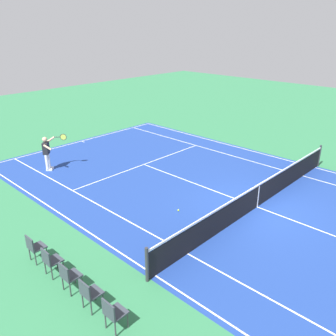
{
  "coord_description": "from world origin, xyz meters",
  "views": [
    {
      "loc": [
        -5.74,
        11.02,
        6.53
      ],
      "look_at": [
        3.69,
        1.09,
        0.9
      ],
      "focal_mm": 37.57,
      "sensor_mm": 36.0,
      "label": 1
    }
  ],
  "objects_px": {
    "tennis_net": "(258,195)",
    "tennis_player_near": "(47,152)",
    "spectator_chair_2": "(69,275)",
    "spectator_chair_1": "(89,292)",
    "spectator_chair_4": "(34,246)",
    "spectator_chair_3": "(50,260)",
    "spectator_chair_0": "(113,312)",
    "tennis_ball": "(178,210)"
  },
  "relations": [
    {
      "from": "tennis_net",
      "to": "tennis_ball",
      "type": "relative_size",
      "value": 177.27
    },
    {
      "from": "spectator_chair_4",
      "to": "spectator_chair_2",
      "type": "bearing_deg",
      "value": 180.0
    },
    {
      "from": "spectator_chair_2",
      "to": "spectator_chair_1",
      "type": "bearing_deg",
      "value": 180.0
    },
    {
      "from": "spectator_chair_0",
      "to": "spectator_chair_4",
      "type": "height_order",
      "value": "same"
    },
    {
      "from": "spectator_chair_2",
      "to": "tennis_ball",
      "type": "bearing_deg",
      "value": -81.17
    },
    {
      "from": "spectator_chair_2",
      "to": "spectator_chair_4",
      "type": "relative_size",
      "value": 1.0
    },
    {
      "from": "tennis_player_near",
      "to": "spectator_chair_3",
      "type": "bearing_deg",
      "value": 151.45
    },
    {
      "from": "tennis_ball",
      "to": "spectator_chair_1",
      "type": "relative_size",
      "value": 0.08
    },
    {
      "from": "tennis_net",
      "to": "spectator_chair_0",
      "type": "distance_m",
      "value": 7.5
    },
    {
      "from": "tennis_player_near",
      "to": "spectator_chair_4",
      "type": "xyz_separation_m",
      "value": [
        -6.2,
        3.87,
        -0.41
      ]
    },
    {
      "from": "tennis_net",
      "to": "spectator_chair_2",
      "type": "distance_m",
      "value": 7.56
    },
    {
      "from": "spectator_chair_2",
      "to": "spectator_chair_3",
      "type": "bearing_deg",
      "value": 0.0
    },
    {
      "from": "tennis_player_near",
      "to": "tennis_ball",
      "type": "height_order",
      "value": "tennis_player_near"
    },
    {
      "from": "tennis_net",
      "to": "spectator_chair_0",
      "type": "height_order",
      "value": "tennis_net"
    },
    {
      "from": "tennis_player_near",
      "to": "spectator_chair_1",
      "type": "xyz_separation_m",
      "value": [
        -8.96,
        3.87,
        -0.41
      ]
    },
    {
      "from": "spectator_chair_3",
      "to": "spectator_chair_4",
      "type": "xyz_separation_m",
      "value": [
        0.92,
        0.0,
        0.0
      ]
    },
    {
      "from": "spectator_chair_1",
      "to": "spectator_chair_2",
      "type": "bearing_deg",
      "value": 0.0
    },
    {
      "from": "tennis_player_near",
      "to": "spectator_chair_3",
      "type": "height_order",
      "value": "tennis_player_near"
    },
    {
      "from": "spectator_chair_1",
      "to": "spectator_chair_2",
      "type": "distance_m",
      "value": 0.92
    },
    {
      "from": "spectator_chair_2",
      "to": "spectator_chair_3",
      "type": "height_order",
      "value": "same"
    },
    {
      "from": "spectator_chair_0",
      "to": "spectator_chair_4",
      "type": "bearing_deg",
      "value": 0.0
    },
    {
      "from": "spectator_chair_0",
      "to": "spectator_chair_4",
      "type": "relative_size",
      "value": 1.0
    },
    {
      "from": "spectator_chair_1",
      "to": "spectator_chair_2",
      "type": "relative_size",
      "value": 1.0
    },
    {
      "from": "tennis_player_near",
      "to": "spectator_chair_4",
      "type": "distance_m",
      "value": 7.32
    },
    {
      "from": "spectator_chair_0",
      "to": "spectator_chair_4",
      "type": "xyz_separation_m",
      "value": [
        3.68,
        0.0,
        0.0
      ]
    },
    {
      "from": "tennis_net",
      "to": "spectator_chair_0",
      "type": "relative_size",
      "value": 13.3
    },
    {
      "from": "tennis_net",
      "to": "spectator_chair_3",
      "type": "xyz_separation_m",
      "value": [
        2.1,
        7.47,
        0.03
      ]
    },
    {
      "from": "tennis_player_near",
      "to": "spectator_chair_1",
      "type": "relative_size",
      "value": 1.93
    },
    {
      "from": "spectator_chair_2",
      "to": "spectator_chair_3",
      "type": "distance_m",
      "value": 0.92
    },
    {
      "from": "spectator_chair_1",
      "to": "spectator_chair_4",
      "type": "height_order",
      "value": "same"
    },
    {
      "from": "spectator_chair_4",
      "to": "spectator_chair_0",
      "type": "bearing_deg",
      "value": 180.0
    },
    {
      "from": "spectator_chair_1",
      "to": "tennis_player_near",
      "type": "bearing_deg",
      "value": -23.39
    },
    {
      "from": "spectator_chair_0",
      "to": "spectator_chair_1",
      "type": "bearing_deg",
      "value": 0.0
    },
    {
      "from": "tennis_player_near",
      "to": "spectator_chair_4",
      "type": "relative_size",
      "value": 1.93
    },
    {
      "from": "tennis_net",
      "to": "spectator_chair_1",
      "type": "relative_size",
      "value": 13.3
    },
    {
      "from": "tennis_net",
      "to": "tennis_player_near",
      "type": "distance_m",
      "value": 9.9
    },
    {
      "from": "spectator_chair_0",
      "to": "spectator_chair_2",
      "type": "bearing_deg",
      "value": 0.0
    },
    {
      "from": "tennis_net",
      "to": "tennis_player_near",
      "type": "relative_size",
      "value": 6.89
    },
    {
      "from": "tennis_ball",
      "to": "spectator_chair_3",
      "type": "xyz_separation_m",
      "value": [
        0.12,
        5.15,
        0.49
      ]
    },
    {
      "from": "tennis_net",
      "to": "spectator_chair_2",
      "type": "height_order",
      "value": "tennis_net"
    },
    {
      "from": "spectator_chair_0",
      "to": "spectator_chair_3",
      "type": "distance_m",
      "value": 2.76
    },
    {
      "from": "spectator_chair_1",
      "to": "tennis_net",
      "type": "bearing_deg",
      "value": -91.98
    }
  ]
}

